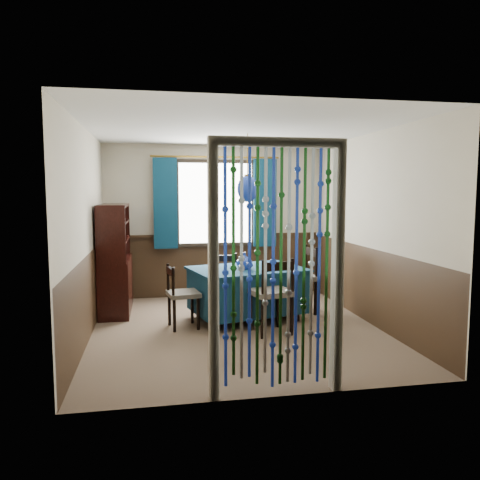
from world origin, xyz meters
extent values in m
plane|color=brown|center=(0.00, 0.00, 0.00)|extent=(4.00, 4.00, 0.00)
plane|color=silver|center=(0.00, 0.00, 2.50)|extent=(4.00, 4.00, 0.00)
plane|color=#BEB49B|center=(0.00, 2.00, 1.25)|extent=(3.60, 0.00, 3.60)
plane|color=#BEB49B|center=(0.00, -2.00, 1.25)|extent=(3.60, 0.00, 3.60)
plane|color=#BEB49B|center=(-1.80, 0.00, 1.25)|extent=(0.00, 4.00, 4.00)
plane|color=#BEB49B|center=(1.80, 0.00, 1.25)|extent=(0.00, 4.00, 4.00)
plane|color=#332113|center=(0.00, 1.99, 0.50)|extent=(3.60, 0.00, 3.60)
plane|color=#332113|center=(0.00, -1.99, 0.50)|extent=(3.60, 0.00, 3.60)
plane|color=#332113|center=(-1.79, 0.00, 0.50)|extent=(0.00, 4.00, 4.00)
plane|color=#332113|center=(1.79, 0.00, 0.50)|extent=(0.00, 4.00, 4.00)
cube|color=black|center=(0.00, 1.95, 1.55)|extent=(1.32, 0.12, 1.42)
cube|color=#0E3048|center=(0.23, 0.43, 0.40)|extent=(1.60, 1.27, 0.56)
cube|color=#0E3048|center=(0.23, 0.43, 0.69)|extent=(1.67, 1.34, 0.03)
cylinder|color=black|center=(-0.25, -0.04, 0.07)|extent=(0.07, 0.07, 0.14)
cylinder|color=black|center=(0.87, 0.23, 0.07)|extent=(0.07, 0.07, 0.14)
cylinder|color=black|center=(-0.42, 0.64, 0.07)|extent=(0.07, 0.07, 0.14)
cylinder|color=black|center=(0.70, 0.91, 0.07)|extent=(0.07, 0.07, 0.14)
cylinder|color=black|center=(0.23, -0.44, 0.24)|extent=(0.05, 0.05, 0.48)
cylinder|color=black|center=(0.61, -0.37, 0.24)|extent=(0.05, 0.05, 0.48)
cylinder|color=black|center=(0.16, -0.08, 0.24)|extent=(0.05, 0.05, 0.48)
cylinder|color=black|center=(0.54, -0.01, 0.24)|extent=(0.05, 0.05, 0.48)
cube|color=#5B5549|center=(0.39, -0.23, 0.51)|extent=(0.54, 0.53, 0.06)
cube|color=black|center=(0.43, -0.42, 0.86)|extent=(0.41, 0.12, 0.11)
cylinder|color=black|center=(0.24, -0.45, 0.71)|extent=(0.04, 0.04, 0.47)
cylinder|color=black|center=(0.62, -0.38, 0.71)|extent=(0.04, 0.04, 0.47)
cylinder|color=black|center=(0.21, 1.22, 0.20)|extent=(0.04, 0.04, 0.41)
cylinder|color=black|center=(-0.11, 1.24, 0.20)|extent=(0.04, 0.04, 0.41)
cylinder|color=black|center=(0.19, 0.92, 0.20)|extent=(0.04, 0.04, 0.41)
cylinder|color=black|center=(-0.13, 0.94, 0.20)|extent=(0.04, 0.04, 0.41)
cube|color=#5B5549|center=(0.04, 1.08, 0.44)|extent=(0.42, 0.41, 0.05)
cube|color=black|center=(0.05, 1.24, 0.74)|extent=(0.34, 0.06, 0.09)
cylinder|color=black|center=(0.21, 1.23, 0.61)|extent=(0.04, 0.04, 0.40)
cylinder|color=black|center=(-0.11, 1.25, 0.61)|extent=(0.04, 0.04, 0.40)
cylinder|color=black|center=(-0.83, 0.33, 0.21)|extent=(0.04, 0.04, 0.41)
cylinder|color=black|center=(-0.78, 0.01, 0.21)|extent=(0.04, 0.04, 0.41)
cylinder|color=black|center=(-0.53, 0.38, 0.21)|extent=(0.04, 0.04, 0.41)
cylinder|color=black|center=(-0.48, 0.06, 0.21)|extent=(0.04, 0.04, 0.41)
cube|color=#5B5549|center=(-0.66, 0.20, 0.44)|extent=(0.44, 0.46, 0.05)
cube|color=black|center=(-0.82, 0.17, 0.74)|extent=(0.09, 0.34, 0.09)
cylinder|color=black|center=(-0.84, 0.33, 0.61)|extent=(0.04, 0.04, 0.40)
cylinder|color=black|center=(-0.79, 0.01, 0.61)|extent=(0.04, 0.04, 0.40)
cylinder|color=black|center=(1.22, 0.46, 0.24)|extent=(0.05, 0.05, 0.49)
cylinder|color=black|center=(1.19, 0.86, 0.24)|extent=(0.05, 0.05, 0.49)
cylinder|color=black|center=(0.84, 0.44, 0.24)|extent=(0.05, 0.05, 0.49)
cylinder|color=black|center=(0.81, 0.83, 0.24)|extent=(0.05, 0.05, 0.49)
cube|color=#5B5549|center=(1.01, 0.65, 0.52)|extent=(0.49, 0.51, 0.07)
cube|color=black|center=(1.21, 0.66, 0.88)|extent=(0.07, 0.42, 0.11)
cylinder|color=black|center=(1.23, 0.46, 0.73)|extent=(0.04, 0.04, 0.48)
cylinder|color=black|center=(1.20, 0.86, 0.73)|extent=(0.04, 0.04, 0.48)
cube|color=black|center=(-1.56, 1.20, 0.39)|extent=(0.42, 1.20, 0.78)
cube|color=black|center=(-1.56, 0.63, 1.17)|extent=(0.36, 0.05, 0.78)
cube|color=black|center=(-1.56, 1.77, 1.17)|extent=(0.36, 0.05, 0.78)
cube|color=black|center=(-1.56, 1.20, 1.54)|extent=(0.37, 1.20, 0.04)
cube|color=black|center=(-1.75, 1.20, 1.17)|extent=(0.04, 1.17, 0.78)
cube|color=black|center=(-1.53, 1.20, 1.06)|extent=(0.32, 1.12, 0.02)
cube|color=black|center=(-1.53, 1.20, 1.31)|extent=(0.32, 1.12, 0.02)
cylinder|color=olive|center=(0.23, 0.43, 2.14)|extent=(0.01, 0.01, 0.72)
ellipsoid|color=navy|center=(0.23, 0.43, 1.78)|extent=(0.28, 0.28, 0.35)
cylinder|color=olive|center=(0.23, 0.43, 1.95)|extent=(0.09, 0.09, 0.03)
imported|color=navy|center=(0.17, 0.36, 0.81)|extent=(0.23, 0.23, 0.20)
imported|color=beige|center=(-1.51, 1.00, 1.10)|extent=(0.22, 0.22, 0.05)
imported|color=beige|center=(-1.51, 1.41, 0.87)|extent=(0.20, 0.20, 0.17)
camera|label=1|loc=(-1.02, -5.70, 1.74)|focal=35.00mm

